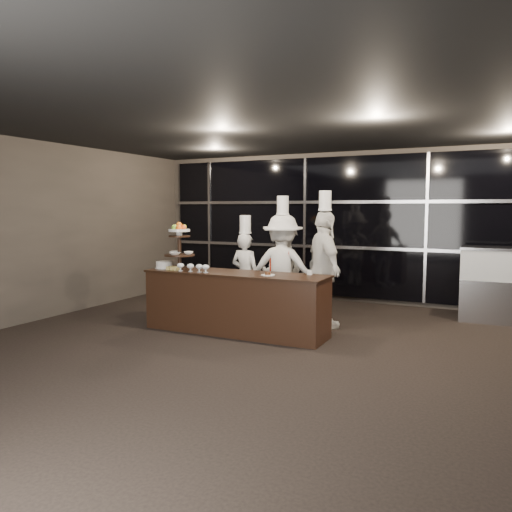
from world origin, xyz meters
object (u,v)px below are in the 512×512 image
at_px(display_case, 510,281).
at_px(chef_d, 324,268).
at_px(layer_cake, 164,265).
at_px(buffet_counter, 235,302).
at_px(chef_a, 245,274).
at_px(chef_b, 282,273).
at_px(display_stand, 179,243).
at_px(chef_c, 282,268).

bearing_deg(display_case, chef_d, -147.63).
bearing_deg(display_case, layer_cake, -152.22).
height_order(layer_cake, chef_d, chef_d).
relative_size(buffet_counter, chef_d, 1.32).
relative_size(chef_a, chef_b, 0.97).
relative_size(display_stand, layer_cake, 2.48).
height_order(chef_b, chef_c, chef_c).
height_order(display_stand, chef_d, chef_d).
distance_m(buffet_counter, chef_b, 1.28).
xyz_separation_m(chef_a, chef_b, (0.57, 0.25, 0.01)).
distance_m(buffet_counter, chef_a, 1.07).
relative_size(buffet_counter, layer_cake, 9.47).
distance_m(display_stand, chef_d, 2.32).
height_order(buffet_counter, display_case, display_case).
height_order(buffet_counter, chef_d, chef_d).
bearing_deg(display_stand, display_case, 28.63).
relative_size(display_stand, chef_c, 0.36).
xyz_separation_m(layer_cake, chef_c, (1.63, 1.00, -0.08)).
xyz_separation_m(display_stand, chef_a, (0.67, 0.97, -0.57)).
height_order(chef_a, chef_d, chef_d).
relative_size(layer_cake, chef_d, 0.14).
distance_m(chef_a, chef_d, 1.43).
xyz_separation_m(display_case, chef_d, (-2.63, -1.67, 0.25)).
height_order(display_stand, chef_c, chef_c).
bearing_deg(chef_c, display_stand, -145.12).
distance_m(display_case, chef_c, 3.74).
relative_size(layer_cake, chef_a, 0.17).
bearing_deg(display_case, chef_a, -158.36).
xyz_separation_m(layer_cake, chef_d, (2.36, 0.96, -0.04)).
bearing_deg(chef_c, display_case, 25.84).
xyz_separation_m(chef_b, chef_c, (0.12, -0.27, 0.12)).
height_order(chef_a, chef_b, chef_b).
height_order(buffet_counter, chef_a, chef_a).
distance_m(chef_b, chef_d, 0.92).
relative_size(buffet_counter, display_case, 1.87).
height_order(display_stand, chef_a, chef_a).
bearing_deg(buffet_counter, chef_c, 69.05).
bearing_deg(chef_d, display_stand, -156.49).
height_order(buffet_counter, layer_cake, layer_cake).
height_order(layer_cake, chef_c, chef_c).
bearing_deg(display_stand, chef_c, 34.88).
bearing_deg(chef_c, chef_a, 178.41).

